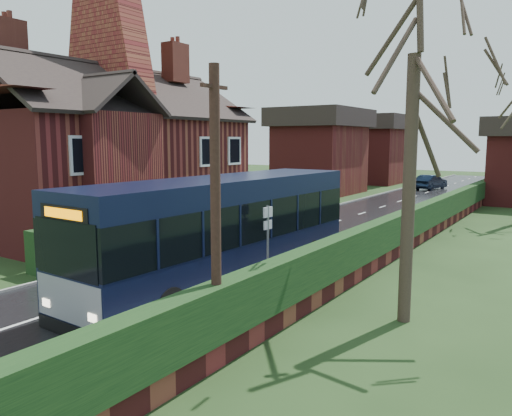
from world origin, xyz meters
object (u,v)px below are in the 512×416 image
Objects in this scene: bus at (223,232)px; telegraph_pole at (216,218)px; brick_house at (112,149)px; car_silver at (182,242)px; car_green at (184,242)px; bus_stop_sign at (268,236)px.

telegraph_pole is at bearing -51.71° from bus.
brick_house is at bearing 145.61° from telegraph_pole.
brick_house is at bearing 152.50° from car_silver.
brick_house reaches higher than car_green.
bus_stop_sign is at bearing -27.60° from car_silver.
car_silver is 0.64× the size of telegraph_pole.
brick_house is 5.22× the size of bus_stop_sign.
brick_house is 12.23m from bus.
bus is 4.25× the size of bus_stop_sign.
telegraph_pole is at bearing -70.18° from car_green.
car_green is (7.13, -2.51, -3.75)m from brick_house.
car_silver is at bearing -20.91° from brick_house.
car_green is 1.54× the size of bus_stop_sign.
telegraph_pole is (14.53, -9.78, -1.18)m from brick_house.
car_silver reaches higher than car_green.
brick_house is at bearing 134.87° from car_green.
bus_stop_sign is at bearing -20.95° from brick_house.
telegraph_pole reaches higher than bus.
bus_stop_sign is (5.60, -2.36, 1.22)m from car_green.
car_silver is 6.00m from bus_stop_sign.
bus is 4.59m from car_green.
brick_house is at bearing 163.43° from bus_stop_sign.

